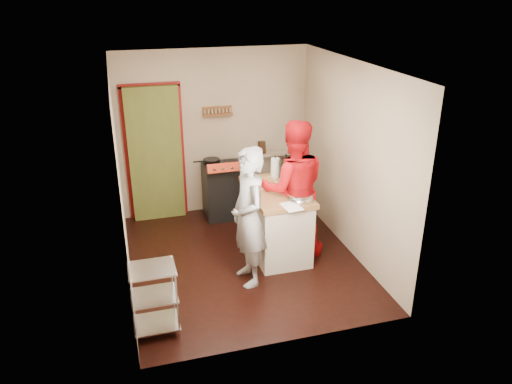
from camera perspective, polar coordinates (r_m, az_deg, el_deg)
floor at (r=6.87m, az=-1.45°, el=-7.68°), size 3.50×3.50×0.00m
back_wall at (r=7.92m, az=-9.32°, el=5.25°), size 3.00×0.44×2.60m
left_wall at (r=6.14m, az=-15.25°, el=1.09°), size 0.04×3.50×2.60m
right_wall at (r=6.81m, az=10.77°, el=3.70°), size 0.04×3.50×2.60m
ceiling at (r=5.98m, az=-1.70°, el=14.38°), size 3.00×3.50×0.02m
stove at (r=7.92m, az=-3.74°, el=0.26°), size 0.60×0.63×1.00m
wire_shelving at (r=5.47m, az=-11.55°, el=-11.64°), size 0.48×0.40×0.80m
island at (r=6.85m, az=2.33°, el=-3.14°), size 0.73×1.35×1.24m
person_stripe at (r=6.00m, az=-0.86°, el=-2.94°), size 0.48×0.68×1.76m
person_red at (r=6.68m, az=4.24°, el=0.39°), size 1.04×0.88×1.88m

